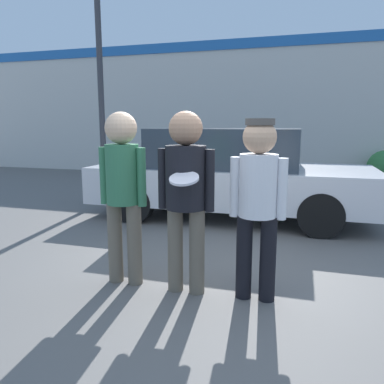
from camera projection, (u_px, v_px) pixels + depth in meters
The scene contains 7 objects.
ground_plane at pixel (221, 282), 3.93m from camera, with size 56.00×56.00×0.00m, color #5B5956.
storefront_building at pixel (279, 108), 11.34m from camera, with size 24.00×0.22×4.17m.
person_left at pixel (123, 183), 3.74m from camera, with size 0.50×0.33×1.75m.
person_middle_with_frisbee at pixel (186, 186), 3.52m from camera, with size 0.55×0.59×1.75m.
person_right at pixel (258, 194), 3.38m from camera, with size 0.51×0.34×1.68m.
parked_car_near at pixel (230, 173), 6.58m from camera, with size 4.78×1.94×1.56m.
street_lamp at pixel (112, 37), 7.36m from camera, with size 1.56×0.35×5.32m.
Camera 1 is at (0.75, -3.63, 1.63)m, focal length 35.00 mm.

